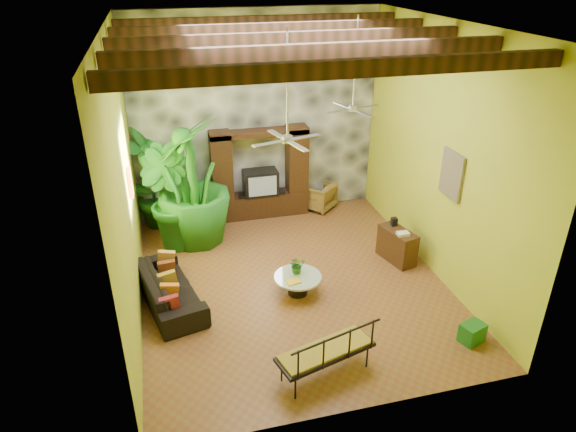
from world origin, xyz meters
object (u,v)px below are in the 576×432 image
object	(u,v)px
tall_plant_a	(150,178)
coffee_table	(298,282)
green_bin	(472,333)
tall_plant_c	(193,182)
tall_plant_b	(169,198)
sofa	(169,288)
wicker_armchair	(318,196)
iron_bench	(327,351)
ceiling_fan_front	(287,128)
side_console	(397,245)
entertainment_center	(260,180)
ceiling_fan_back	(353,98)

from	to	relation	value
tall_plant_a	coffee_table	distance (m)	4.58
green_bin	tall_plant_c	bearing A→B (deg)	131.91
tall_plant_b	tall_plant_c	xyz separation A→B (m)	(0.55, 0.05, 0.32)
sofa	wicker_armchair	world-z (taller)	wicker_armchair
tall_plant_a	iron_bench	bearing A→B (deg)	-67.15
coffee_table	tall_plant_a	bearing A→B (deg)	126.41
tall_plant_c	tall_plant_a	bearing A→B (deg)	134.23
coffee_table	iron_bench	world-z (taller)	iron_bench
sofa	coffee_table	distance (m)	2.49
ceiling_fan_front	side_console	distance (m)	4.07
ceiling_fan_front	tall_plant_b	bearing A→B (deg)	129.19
sofa	tall_plant_c	distance (m)	2.69
wicker_armchair	side_console	world-z (taller)	side_console
ceiling_fan_front	green_bin	world-z (taller)	ceiling_fan_front
side_console	green_bin	size ratio (longest dim) A/B	2.26
tall_plant_c	entertainment_center	bearing A→B (deg)	28.80
ceiling_fan_back	coffee_table	xyz separation A→B (m)	(-1.60, -1.64, -3.15)
entertainment_center	coffee_table	distance (m)	3.65
ceiling_fan_front	tall_plant_a	distance (m)	4.80
wicker_armchair	green_bin	size ratio (longest dim) A/B	1.90
entertainment_center	wicker_armchair	size ratio (longest dim) A/B	3.13
wicker_armchair	iron_bench	size ratio (longest dim) A/B	0.46
ceiling_fan_front	ceiling_fan_back	size ratio (longest dim) A/B	1.00
ceiling_fan_back	wicker_armchair	world-z (taller)	ceiling_fan_back
tall_plant_b	side_console	distance (m)	5.14
ceiling_fan_back	coffee_table	world-z (taller)	ceiling_fan_back
entertainment_center	wicker_armchair	bearing A→B (deg)	0.46
ceiling_fan_back	tall_plant_b	bearing A→B (deg)	166.36
tall_plant_c	iron_bench	distance (m)	5.27
sofa	side_console	bearing A→B (deg)	-99.10
wicker_armchair	iron_bench	world-z (taller)	iron_bench
iron_bench	wicker_armchair	bearing A→B (deg)	58.13
wicker_armchair	coffee_table	bearing A→B (deg)	24.94
tall_plant_b	coffee_table	size ratio (longest dim) A/B	2.52
green_bin	tall_plant_b	bearing A→B (deg)	135.72
tall_plant_a	iron_bench	distance (m)	6.45
tall_plant_c	ceiling_fan_front	bearing A→B (deg)	-59.65
entertainment_center	coffee_table	xyz separation A→B (m)	(-0.00, -3.58, -0.71)
tall_plant_a	ceiling_fan_back	bearing A→B (deg)	-24.65
tall_plant_a	green_bin	xyz separation A→B (m)	(5.20, -5.71, -1.11)
tall_plant_c	side_console	size ratio (longest dim) A/B	3.28
green_bin	coffee_table	bearing A→B (deg)	140.28
tall_plant_b	coffee_table	world-z (taller)	tall_plant_b
tall_plant_c	green_bin	distance (m)	6.52
ceiling_fan_front	tall_plant_c	distance (m)	3.56
ceiling_fan_front	green_bin	bearing A→B (deg)	-38.17
ceiling_fan_back	tall_plant_a	xyz separation A→B (m)	(-4.25, 1.95, -2.12)
ceiling_fan_back	tall_plant_a	distance (m)	5.13
wicker_armchair	iron_bench	xyz separation A→B (m)	(-1.71, -5.90, 0.19)
tall_plant_a	side_console	bearing A→B (deg)	-29.85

